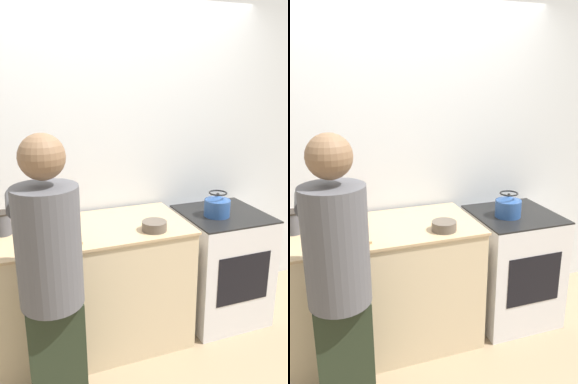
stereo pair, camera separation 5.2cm
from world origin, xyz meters
TOP-DOWN VIEW (x-y plane):
  - ground_plane at (0.00, 0.00)m, footprint 12.00×12.00m
  - wall_back at (0.00, 0.74)m, footprint 8.00×0.05m
  - counter at (-0.36, 0.34)m, footprint 1.63×0.70m
  - oven at (0.84, 0.33)m, footprint 0.64×0.65m
  - person at (-0.57, -0.25)m, footprint 0.38×0.62m
  - cutting_board at (-0.52, 0.19)m, footprint 0.37×0.23m
  - knife at (-0.50, 0.19)m, footprint 0.23×0.09m
  - kettle at (0.76, 0.29)m, footprint 0.20×0.20m
  - bowl_prep at (0.17, 0.14)m, footprint 0.17×0.17m
  - bowl_mixing at (-0.44, 0.52)m, footprint 0.20×0.20m
  - canister_jar at (-0.80, 0.43)m, footprint 0.12×0.12m

SIDE VIEW (x-z plane):
  - ground_plane at x=0.00m, z-range 0.00..0.00m
  - oven at x=0.84m, z-range 0.00..0.90m
  - counter at x=-0.36m, z-range 0.00..0.93m
  - person at x=-0.57m, z-range 0.07..1.75m
  - cutting_board at x=-0.52m, z-range 0.92..0.94m
  - knife at x=-0.50m, z-range 0.94..0.95m
  - bowl_prep at x=0.17m, z-range 0.92..0.99m
  - bowl_mixing at x=-0.44m, z-range 0.92..1.00m
  - kettle at x=0.76m, z-range 0.89..1.08m
  - canister_jar at x=-0.80m, z-range 0.93..1.08m
  - wall_back at x=0.00m, z-range 0.00..2.60m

